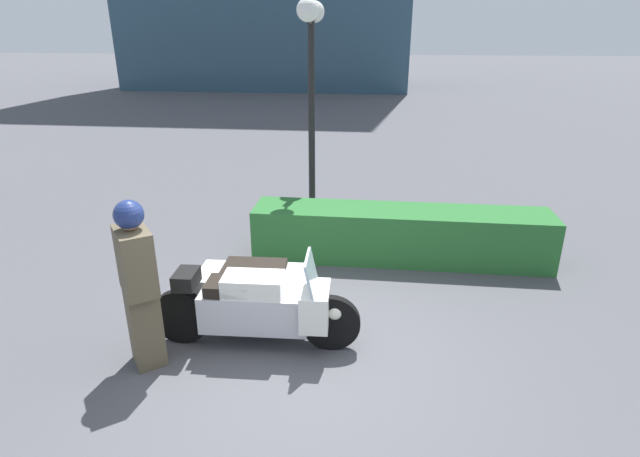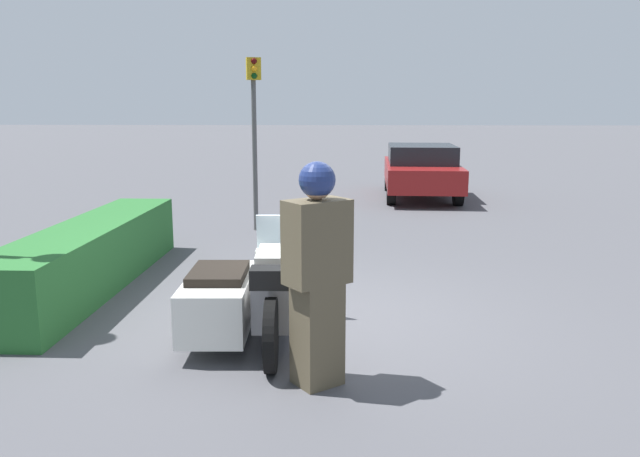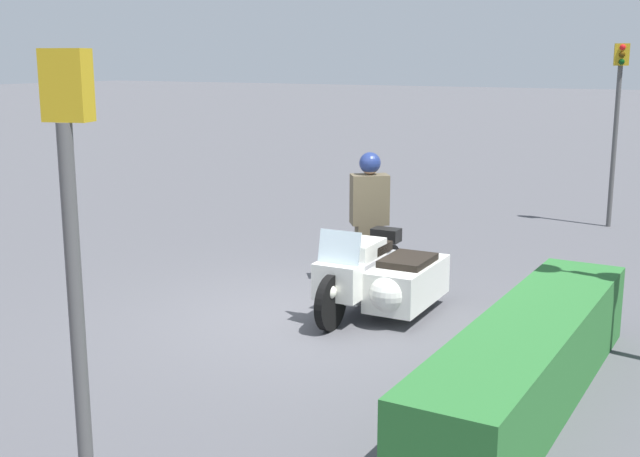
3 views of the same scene
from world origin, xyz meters
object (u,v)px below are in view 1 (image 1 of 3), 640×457
Objects in this scene: officer_rider at (139,281)px; twin_lamp_post at (311,52)px; police_motorcycle at (263,296)px; hedge_bush_curbside at (400,234)px.

officer_rider is 0.48× the size of twin_lamp_post.
police_motorcycle is 0.62× the size of twin_lamp_post.
officer_rider is (-1.13, -0.77, 0.53)m from police_motorcycle.
officer_rider is 5.17m from twin_lamp_post.
hedge_bush_curbside is at bearing -170.03° from officer_rider.
hedge_bush_curbside is at bearing -42.35° from twin_lamp_post.
police_motorcycle is 4.62m from twin_lamp_post.
police_motorcycle is at bearing 176.99° from officer_rider.
twin_lamp_post is at bearing 137.65° from hedge_bush_curbside.
officer_rider is 4.24m from hedge_bush_curbside.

